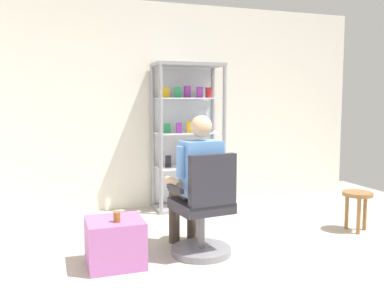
{
  "coord_description": "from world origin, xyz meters",
  "views": [
    {
      "loc": [
        -1.36,
        -2.55,
        1.43
      ],
      "look_at": [
        -0.01,
        1.35,
        1.0
      ],
      "focal_mm": 39.76,
      "sensor_mm": 36.0,
      "label": 1
    }
  ],
  "objects_px": {
    "storage_crate": "(115,242)",
    "tea_glass": "(117,217)",
    "display_cabinet_main": "(187,135)",
    "office_chair": "(204,214)",
    "seated_shopkeeper": "(196,177)",
    "wooden_stool": "(357,200)"
  },
  "relations": [
    {
      "from": "storage_crate",
      "to": "tea_glass",
      "type": "xyz_separation_m",
      "value": [
        0.01,
        -0.09,
        0.25
      ]
    },
    {
      "from": "display_cabinet_main",
      "to": "office_chair",
      "type": "bearing_deg",
      "value": -103.47
    },
    {
      "from": "seated_shopkeeper",
      "to": "tea_glass",
      "type": "distance_m",
      "value": 0.85
    },
    {
      "from": "storage_crate",
      "to": "wooden_stool",
      "type": "bearing_deg",
      "value": 2.41
    },
    {
      "from": "office_chair",
      "to": "storage_crate",
      "type": "xyz_separation_m",
      "value": [
        -0.81,
        0.04,
        -0.19
      ]
    },
    {
      "from": "display_cabinet_main",
      "to": "office_chair",
      "type": "distance_m",
      "value": 1.9
    },
    {
      "from": "tea_glass",
      "to": "wooden_stool",
      "type": "height_order",
      "value": "tea_glass"
    },
    {
      "from": "storage_crate",
      "to": "office_chair",
      "type": "bearing_deg",
      "value": -2.85
    },
    {
      "from": "office_chair",
      "to": "storage_crate",
      "type": "bearing_deg",
      "value": 177.15
    },
    {
      "from": "office_chair",
      "to": "wooden_stool",
      "type": "relative_size",
      "value": 2.21
    },
    {
      "from": "display_cabinet_main",
      "to": "seated_shopkeeper",
      "type": "bearing_deg",
      "value": -105.39
    },
    {
      "from": "display_cabinet_main",
      "to": "office_chair",
      "type": "relative_size",
      "value": 1.98
    },
    {
      "from": "tea_glass",
      "to": "seated_shopkeeper",
      "type": "bearing_deg",
      "value": 15.0
    },
    {
      "from": "display_cabinet_main",
      "to": "tea_glass",
      "type": "distance_m",
      "value": 2.25
    },
    {
      "from": "office_chair",
      "to": "seated_shopkeeper",
      "type": "height_order",
      "value": "seated_shopkeeper"
    },
    {
      "from": "storage_crate",
      "to": "display_cabinet_main",
      "type": "bearing_deg",
      "value": 54.55
    },
    {
      "from": "office_chair",
      "to": "wooden_stool",
      "type": "bearing_deg",
      "value": 4.71
    },
    {
      "from": "office_chair",
      "to": "wooden_stool",
      "type": "height_order",
      "value": "office_chair"
    },
    {
      "from": "tea_glass",
      "to": "office_chair",
      "type": "bearing_deg",
      "value": 3.35
    },
    {
      "from": "display_cabinet_main",
      "to": "storage_crate",
      "type": "height_order",
      "value": "display_cabinet_main"
    },
    {
      "from": "storage_crate",
      "to": "wooden_stool",
      "type": "xyz_separation_m",
      "value": [
        2.65,
        0.11,
        0.14
      ]
    },
    {
      "from": "display_cabinet_main",
      "to": "storage_crate",
      "type": "distance_m",
      "value": 2.25
    }
  ]
}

